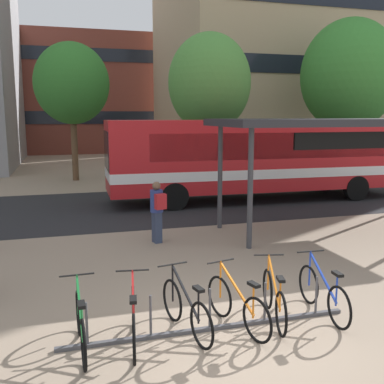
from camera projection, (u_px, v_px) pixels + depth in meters
ground at (238, 336)px, 6.92m from camera, size 200.00×200.00×0.00m
bus_lane_asphalt at (134, 206)px, 16.75m from camera, size 80.00×7.20×0.01m
city_bus at (258, 156)px, 17.82m from camera, size 12.09×2.91×3.20m
bike_rack at (210, 325)px, 7.08m from camera, size 4.74×0.10×0.70m
parked_bicycle_green_0 at (81, 326)px, 6.42m from camera, size 0.52×1.72×0.99m
parked_bicycle_red_1 at (134, 320)px, 6.60m from camera, size 0.52×1.71×0.99m
parked_bicycle_black_2 at (186, 310)px, 6.94m from camera, size 0.54×1.70×0.99m
parked_bicycle_orange_3 at (237, 306)px, 7.10m from camera, size 0.60×1.69×0.99m
parked_bicycle_orange_4 at (274, 299)px, 7.38m from camera, size 0.60×1.68×0.99m
parked_bicycle_blue_5 at (323, 294)px, 7.59m from camera, size 0.52×1.72×0.99m
transit_shelter at (335, 126)px, 12.85m from camera, size 6.97×3.06×3.28m
commuter_red_pack_3 at (157, 208)px, 11.83m from camera, size 0.41×0.57×1.65m
street_tree_0 at (209, 83)px, 21.68m from camera, size 4.02×4.02×7.32m
street_tree_1 at (72, 84)px, 22.72m from camera, size 3.79×3.79×7.04m
street_tree_2 at (349, 75)px, 24.18m from camera, size 5.19×5.19×8.52m
building_right_wing at (334, 2)px, 34.71m from camera, size 25.96×13.69×24.24m
building_centre_block at (70, 95)px, 42.86m from camera, size 17.19×10.20×10.62m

